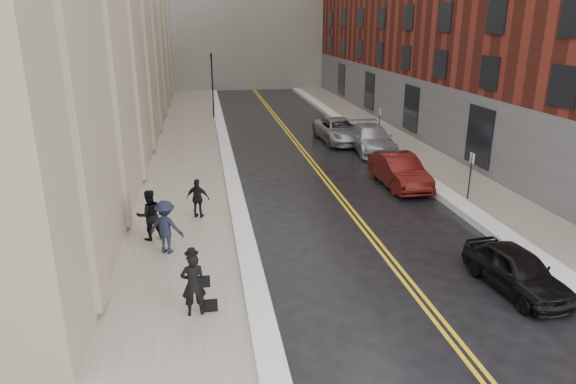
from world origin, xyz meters
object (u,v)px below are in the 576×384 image
object	(u,v)px
car_maroon	(399,171)
car_silver_near	(372,139)
pedestrian_b	(166,227)
car_black	(517,270)
car_silver_far	(340,130)
pedestrian_a	(149,215)
pedestrian_c	(198,198)
pedestrian_main	(193,284)

from	to	relation	value
car_maroon	car_silver_near	world-z (taller)	car_silver_near
car_silver_near	pedestrian_b	bearing A→B (deg)	-127.26
car_black	car_silver_near	size ratio (longest dim) A/B	0.69
car_silver_far	pedestrian_a	size ratio (longest dim) A/B	2.95
pedestrian_a	pedestrian_c	distance (m)	2.55
car_silver_far	pedestrian_a	xyz separation A→B (m)	(-10.89, -14.69, 0.32)
pedestrian_c	car_silver_near	bearing A→B (deg)	-118.59
pedestrian_a	pedestrian_c	bearing A→B (deg)	-150.08
car_maroon	pedestrian_b	bearing A→B (deg)	-151.40
pedestrian_main	car_maroon	bearing A→B (deg)	-137.80
pedestrian_main	car_black	bearing A→B (deg)	175.92
car_maroon	car_silver_near	distance (m)	6.91
car_black	pedestrian_c	world-z (taller)	pedestrian_c
car_silver_far	pedestrian_c	bearing A→B (deg)	-128.92
pedestrian_a	car_silver_near	bearing A→B (deg)	-154.32
pedestrian_c	pedestrian_a	bearing A→B (deg)	66.41
car_black	car_silver_far	bearing A→B (deg)	84.37
car_maroon	pedestrian_b	world-z (taller)	pedestrian_b
car_silver_near	pedestrian_a	xyz separation A→B (m)	(-12.11, -11.77, 0.29)
car_black	pedestrian_c	xyz separation A→B (m)	(-9.28, 7.16, 0.30)
pedestrian_main	pedestrian_c	world-z (taller)	pedestrian_main
car_black	car_maroon	world-z (taller)	car_maroon
car_silver_far	pedestrian_main	world-z (taller)	pedestrian_main
car_maroon	car_silver_near	bearing A→B (deg)	81.19
car_silver_near	pedestrian_a	distance (m)	16.89
car_maroon	pedestrian_c	world-z (taller)	pedestrian_c
car_maroon	car_silver_near	size ratio (longest dim) A/B	0.86
car_maroon	pedestrian_main	world-z (taller)	pedestrian_main
pedestrian_c	car_silver_far	bearing A→B (deg)	-107.75
car_silver_near	pedestrian_a	size ratio (longest dim) A/B	2.94
car_silver_near	pedestrian_a	bearing A→B (deg)	-131.67
pedestrian_a	pedestrian_c	size ratio (longest dim) A/B	1.16
pedestrian_b	pedestrian_c	size ratio (longest dim) A/B	1.16
car_black	car_maroon	xyz separation A→B (m)	(0.26, 10.17, 0.13)
car_black	pedestrian_b	world-z (taller)	pedestrian_b
car_silver_near	car_black	bearing A→B (deg)	-89.66
car_silver_far	pedestrian_main	distance (m)	22.08
car_maroon	car_silver_far	bearing A→B (deg)	90.49
car_black	pedestrian_main	size ratio (longest dim) A/B	2.11
car_maroon	pedestrian_main	bearing A→B (deg)	-134.81
car_black	pedestrian_b	xyz separation A→B (m)	(-10.33, 4.03, 0.43)
car_black	pedestrian_main	bearing A→B (deg)	174.57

